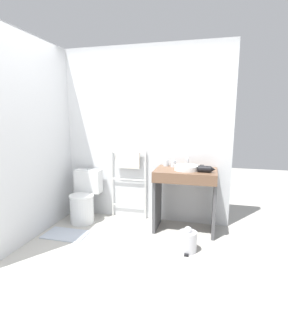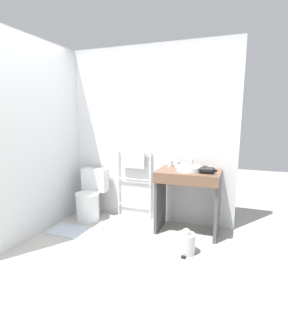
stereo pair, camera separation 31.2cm
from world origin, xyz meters
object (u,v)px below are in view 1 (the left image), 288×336
(towel_radiator, at_px, (128,169))
(sink_basin, at_px, (186,168))
(hair_dryer, at_px, (205,169))
(trash_bin, at_px, (188,241))
(toilet, at_px, (84,199))
(cup_near_edge, at_px, (173,164))
(cup_near_wall, at_px, (166,163))

(towel_radiator, bearing_deg, sink_basin, -16.25)
(hair_dryer, xyz_separation_m, trash_bin, (-0.15, -0.48, -0.76))
(toilet, distance_m, sink_basin, 1.59)
(sink_basin, height_order, cup_near_edge, cup_near_edge)
(toilet, distance_m, towel_radiator, 0.79)
(cup_near_wall, bearing_deg, hair_dryer, -26.32)
(cup_near_edge, xyz_separation_m, trash_bin, (0.29, -0.72, -0.76))
(towel_radiator, xyz_separation_m, hair_dryer, (1.13, -0.32, 0.12))
(cup_near_edge, distance_m, trash_bin, 1.09)
(sink_basin, distance_m, hair_dryer, 0.25)
(toilet, height_order, towel_radiator, towel_radiator)
(towel_radiator, relative_size, hair_dryer, 4.91)
(toilet, height_order, cup_near_edge, cup_near_edge)
(sink_basin, relative_size, hair_dryer, 1.50)
(cup_near_wall, bearing_deg, sink_basin, -34.98)
(sink_basin, relative_size, trash_bin, 1.06)
(towel_radiator, relative_size, cup_near_wall, 11.88)
(sink_basin, relative_size, cup_near_edge, 3.57)
(cup_near_wall, bearing_deg, trash_bin, -62.26)
(cup_near_wall, xyz_separation_m, cup_near_edge, (0.11, -0.04, 0.00))
(hair_dryer, bearing_deg, towel_radiator, 164.38)
(hair_dryer, bearing_deg, toilet, 178.22)
(towel_radiator, distance_m, cup_near_wall, 0.59)
(trash_bin, bearing_deg, sink_basin, 99.60)
(cup_near_edge, xyz_separation_m, hair_dryer, (0.44, -0.23, -0.00))
(toilet, distance_m, hair_dryer, 1.82)
(cup_near_wall, height_order, cup_near_edge, cup_near_edge)
(towel_radiator, bearing_deg, hair_dryer, -15.62)
(towel_radiator, height_order, cup_near_wall, towel_radiator)
(hair_dryer, bearing_deg, sink_basin, 166.69)
(towel_radiator, xyz_separation_m, sink_basin, (0.88, -0.26, 0.11))
(cup_near_edge, distance_m, hair_dryer, 0.50)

